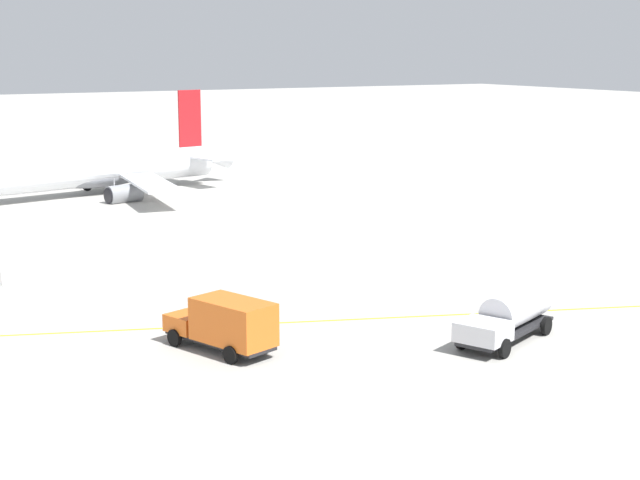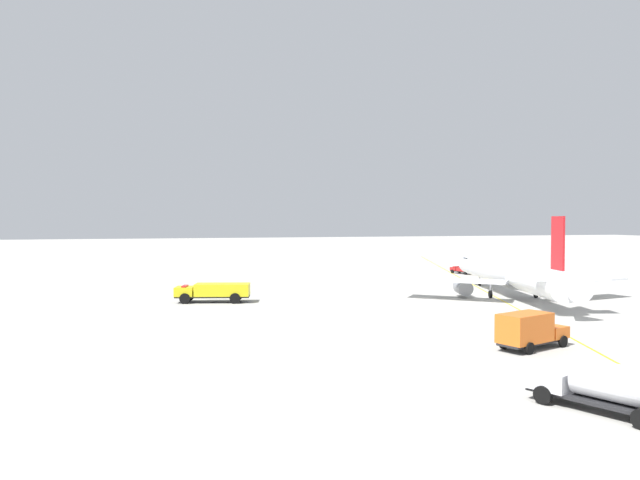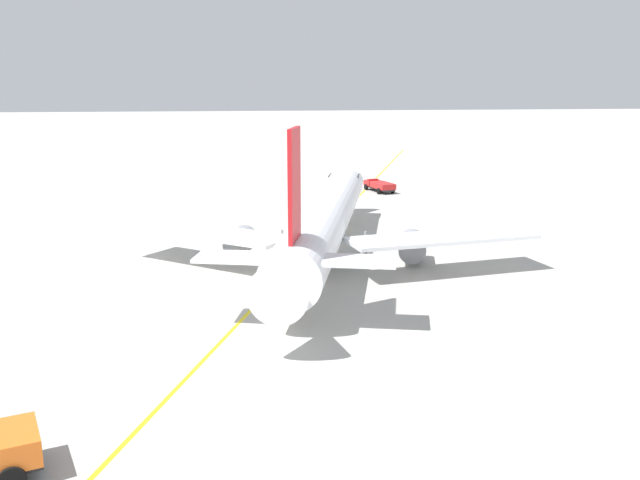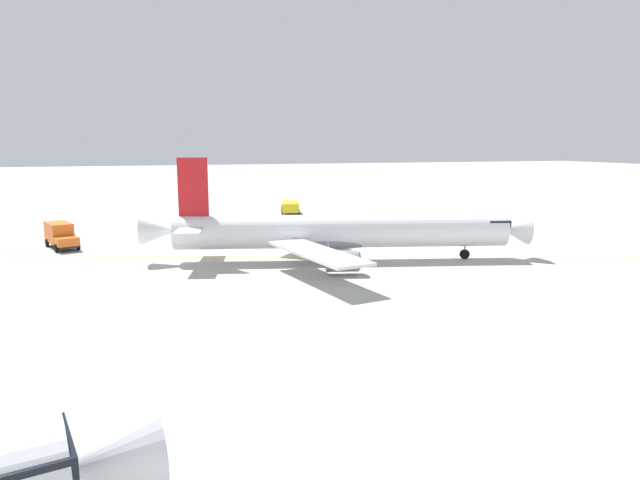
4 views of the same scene
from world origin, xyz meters
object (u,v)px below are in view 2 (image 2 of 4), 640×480
Objects in this scene: fuel_tanker_truck at (608,386)px; catering_truck_truck at (529,330)px; ops_pickup_truck at (463,270)px; airliner_main at (510,275)px; fire_tender_truck at (214,291)px.

fuel_tanker_truck is 1.14× the size of catering_truck_truck.
fuel_tanker_truck reaches higher than ops_pickup_truck.
airliner_main reaches higher than ops_pickup_truck.
catering_truck_truck is at bearing 140.83° from ops_pickup_truck.
airliner_main is at bearing -52.32° from fuel_tanker_truck.
ops_pickup_truck is at bearing -48.67° from fuel_tanker_truck.
ops_pickup_truck is (-53.35, -28.00, -0.72)m from fire_tender_truck.
catering_truck_truck is (-22.61, 36.11, 0.12)m from fire_tender_truck.
fuel_tanker_truck is (36.76, 79.48, 0.74)m from ops_pickup_truck.
airliner_main is at bearing 39.23° from catering_truck_truck.
fuel_tanker_truck reaches higher than fire_tender_truck.
fire_tender_truck is 54.09m from fuel_tanker_truck.
catering_truck_truck is at bearing 136.42° from fire_tender_truck.
ops_pickup_truck is at bearing -4.84° from airliner_main.
airliner_main reaches higher than fuel_tanker_truck.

